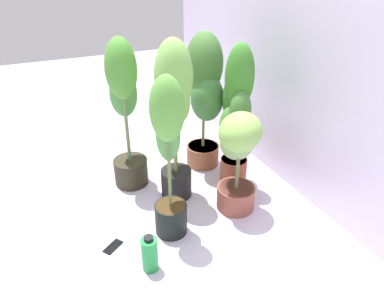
{
  "coord_description": "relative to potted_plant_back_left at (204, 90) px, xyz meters",
  "views": [
    {
      "loc": [
        1.75,
        -0.61,
        1.41
      ],
      "look_at": [
        0.0,
        0.2,
        0.37
      ],
      "focal_mm": 32.26,
      "sensor_mm": 36.0,
      "label": 1
    }
  ],
  "objects": [
    {
      "name": "ground_plane",
      "position": [
        0.28,
        -0.43,
        -0.6
      ],
      "size": [
        8.0,
        8.0,
        0.0
      ],
      "primitive_type": "plane",
      "color": "silver",
      "rests_on": "ground"
    },
    {
      "name": "mylar_back_wall",
      "position": [
        0.28,
        0.43,
        0.4
      ],
      "size": [
        3.2,
        0.01,
        2.0
      ],
      "primitive_type": "cube",
      "color": "silver",
      "rests_on": "ground"
    },
    {
      "name": "potted_plant_back_left",
      "position": [
        0.0,
        0.0,
        0.0
      ],
      "size": [
        0.42,
        0.34,
        1.0
      ],
      "color": "brown",
      "rests_on": "ground"
    },
    {
      "name": "potted_plant_front_right",
      "position": [
        0.57,
        -0.49,
        -0.09
      ],
      "size": [
        0.26,
        0.23,
        0.94
      ],
      "color": "black",
      "rests_on": "ground"
    },
    {
      "name": "potted_plant_back_right",
      "position": [
        0.54,
        -0.04,
        -0.22
      ],
      "size": [
        0.37,
        0.34,
        0.65
      ],
      "color": "brown",
      "rests_on": "ground"
    },
    {
      "name": "potted_plant_front_left",
      "position": [
        -0.01,
        -0.57,
        -0.04
      ],
      "size": [
        0.34,
        0.27,
        1.01
      ],
      "color": "#2E2A1B",
      "rests_on": "ground"
    },
    {
      "name": "potted_plant_center",
      "position": [
        0.26,
        -0.33,
        0.02
      ],
      "size": [
        0.33,
        0.29,
        1.04
      ],
      "color": "black",
      "rests_on": "ground"
    },
    {
      "name": "potted_plant_back_center",
      "position": [
        0.29,
        0.08,
        -0.06
      ],
      "size": [
        0.34,
        0.27,
        0.98
      ],
      "color": "brown",
      "rests_on": "ground"
    },
    {
      "name": "cell_phone",
      "position": [
        0.58,
        -0.84,
        -0.59
      ],
      "size": [
        0.14,
        0.16,
        0.01
      ],
      "rotation": [
        0.0,
        0.0,
        0.61
      ],
      "color": "white",
      "rests_on": "ground"
    },
    {
      "name": "nutrient_bottle",
      "position": [
        0.8,
        -0.7,
        -0.5
      ],
      "size": [
        0.08,
        0.08,
        0.21
      ],
      "color": "green",
      "rests_on": "ground"
    }
  ]
}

